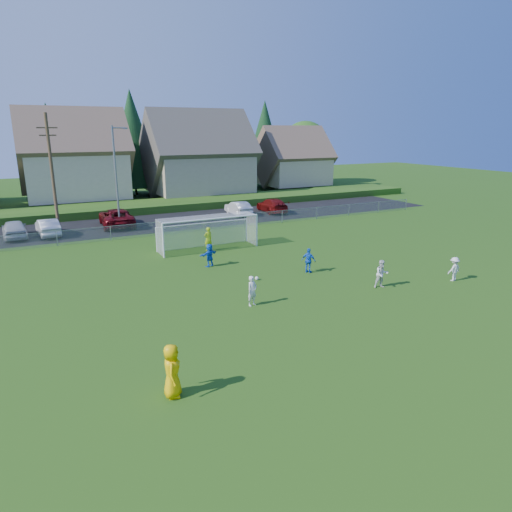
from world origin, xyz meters
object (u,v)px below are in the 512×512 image
object	(u,v)px
car_a	(14,229)
car_f	(238,208)
player_blue_b	(210,255)
goalkeeper	(208,239)
car_g	(272,205)
referee	(172,371)
car_b	(48,227)
car_c	(116,217)
player_white_a	(252,291)
soccer_ball	(257,278)
soccer_goal	(207,227)
player_white_c	(454,269)
player_blue_a	(309,261)
player_white_b	(382,274)

from	to	relation	value
car_a	car_f	distance (m)	20.95
player_blue_b	goalkeeper	world-z (taller)	goalkeeper
car_g	referee	bearing A→B (deg)	61.90
car_b	car_c	world-z (taller)	car_c
car_b	car_g	bearing A→B (deg)	178.40
car_a	player_white_a	bearing A→B (deg)	113.31
soccer_ball	car_b	bearing A→B (deg)	119.00
soccer_goal	player_white_c	bearing A→B (deg)	-53.44
player_blue_a	car_a	xyz separation A→B (m)	(-16.34, 18.99, -0.02)
player_white_c	soccer_goal	xyz separation A→B (m)	(-10.22, 13.78, 0.90)
referee	car_b	world-z (taller)	referee
player_blue_a	car_f	xyz separation A→B (m)	(4.57, 20.19, -0.07)
player_white_c	car_g	distance (m)	25.26
car_b	soccer_goal	xyz separation A→B (m)	(10.39, -10.20, 0.91)
goalkeeper	soccer_goal	bearing A→B (deg)	-114.06
player_blue_a	car_b	xyz separation A→B (m)	(-13.85, 18.72, -0.06)
referee	player_white_a	bearing A→B (deg)	-25.54
player_blue_a	car_c	world-z (taller)	car_c
player_white_a	car_c	size ratio (longest dim) A/B	0.26
player_white_a	player_white_c	bearing A→B (deg)	-27.28
player_white_b	car_a	bearing A→B (deg)	143.73
car_a	car_g	world-z (taller)	car_a
player_blue_a	car_f	bearing A→B (deg)	-45.82
soccer_ball	car_f	distance (m)	21.63
player_blue_b	car_a	xyz separation A→B (m)	(-11.33, 14.91, 0.01)
soccer_goal	soccer_ball	bearing A→B (deg)	-90.74
soccer_ball	player_blue_a	world-z (taller)	player_blue_a
car_a	soccer_goal	bearing A→B (deg)	138.54
player_white_c	player_blue_b	world-z (taller)	player_blue_b
player_blue_a	car_c	distance (m)	21.54
player_blue_b	car_f	size ratio (longest dim) A/B	0.35
car_a	goalkeeper	bearing A→B (deg)	136.52
soccer_ball	goalkeeper	xyz separation A→B (m)	(-0.06, 7.72, 0.78)
soccer_ball	player_blue_b	xyz separation A→B (m)	(-1.45, 3.93, 0.65)
car_c	referee	bearing A→B (deg)	86.20
car_b	soccer_goal	world-z (taller)	soccer_goal
goalkeeper	car_g	xyz separation A→B (m)	(12.11, 12.06, -0.14)
player_white_b	player_blue_a	bearing A→B (deg)	131.60
player_blue_a	goalkeeper	xyz separation A→B (m)	(-3.62, 7.89, 0.11)
soccer_ball	soccer_goal	xyz separation A→B (m)	(0.11, 8.36, 1.52)
player_white_c	car_c	xyz separation A→B (m)	(-14.70, 25.29, 0.10)
car_f	car_g	xyz separation A→B (m)	(3.92, -0.25, 0.04)
goalkeeper	soccer_goal	xyz separation A→B (m)	(0.16, 0.63, 0.74)
player_white_b	car_c	bearing A→B (deg)	127.75
player_blue_a	car_c	xyz separation A→B (m)	(-7.93, 20.03, 0.04)
referee	goalkeeper	xyz separation A→B (m)	(8.07, 17.34, -0.05)
player_white_c	car_b	distance (m)	31.62
goalkeeper	car_f	xyz separation A→B (m)	(8.19, 12.31, -0.18)
player_white_a	soccer_goal	xyz separation A→B (m)	(2.16, 11.84, 0.85)
player_white_a	car_b	size ratio (longest dim) A/B	0.36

